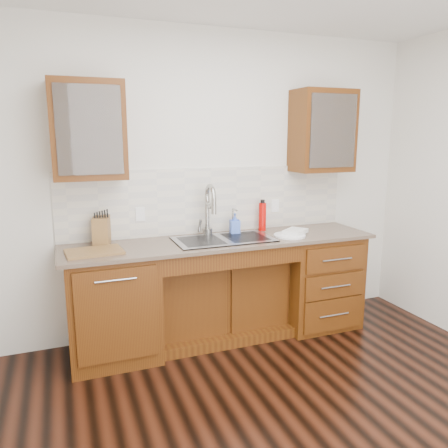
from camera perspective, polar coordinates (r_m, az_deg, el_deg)
name	(u,v)px	position (r m, az deg, el deg)	size (l,w,h in m)	color
ground	(306,445)	(3.00, 10.62, -26.54)	(4.00, 3.50, 0.10)	black
wall_back	(209,184)	(4.03, -2.02, 5.26)	(4.00, 0.10, 2.70)	silver
base_cabinet_left	(113,305)	(3.70, -14.35, -10.23)	(0.70, 0.62, 0.88)	#593014
base_cabinet_center	(219,297)	(4.01, -0.66, -9.48)	(1.20, 0.44, 0.70)	#593014
base_cabinet_right	(315,278)	(4.31, 11.80, -6.97)	(0.70, 0.62, 0.88)	#593014
countertop	(223,241)	(3.76, -0.13, -2.24)	(2.70, 0.65, 0.03)	#84705B
backsplash	(211,200)	(3.99, -1.72, 3.10)	(2.70, 0.02, 0.59)	beige
sink	(224,249)	(3.76, -0.05, -3.33)	(0.84, 0.46, 0.19)	#9E9EA5
faucet	(207,213)	(3.89, -2.22, 1.46)	(0.04, 0.04, 0.40)	#999993
filter_tap	(233,220)	(4.00, 1.15, 0.58)	(0.02, 0.02, 0.24)	#999993
upper_cabinet_left	(88,130)	(3.58, -17.36, 11.58)	(0.55, 0.34, 0.75)	#593014
upper_cabinet_right	(322,131)	(4.26, 12.71, 11.74)	(0.55, 0.34, 0.75)	#593014
outlet_left	(140,214)	(3.83, -10.89, 1.25)	(0.08, 0.01, 0.12)	white
outlet_right	(275,206)	(4.24, 6.68, 2.38)	(0.08, 0.01, 0.12)	white
soap_bottle	(235,224)	(3.94, 1.43, 0.04)	(0.08, 0.09, 0.19)	#456AD9
water_bottle	(262,217)	(4.10, 5.03, 0.96)	(0.07, 0.07, 0.26)	#BE0803
plate	(290,235)	(3.91, 8.57, -1.49)	(0.28, 0.28, 0.02)	white
dish_towel	(295,232)	(3.96, 9.29, -0.97)	(0.22, 0.16, 0.04)	white
knife_block	(102,230)	(3.72, -15.70, -0.80)	(0.12, 0.20, 0.23)	#9D4F26
cutting_board	(94,252)	(3.47, -16.59, -3.47)	(0.42, 0.29, 0.02)	brown
cup_left_a	(78,137)	(3.57, -18.51, 10.73)	(0.13, 0.13, 0.10)	silver
cup_left_b	(103,137)	(3.59, -15.51, 10.84)	(0.10, 0.10, 0.09)	silver
cup_right_a	(318,136)	(4.24, 12.22, 11.11)	(0.13, 0.13, 0.10)	white
cup_right_b	(328,137)	(4.30, 13.41, 10.96)	(0.09, 0.09, 0.09)	white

